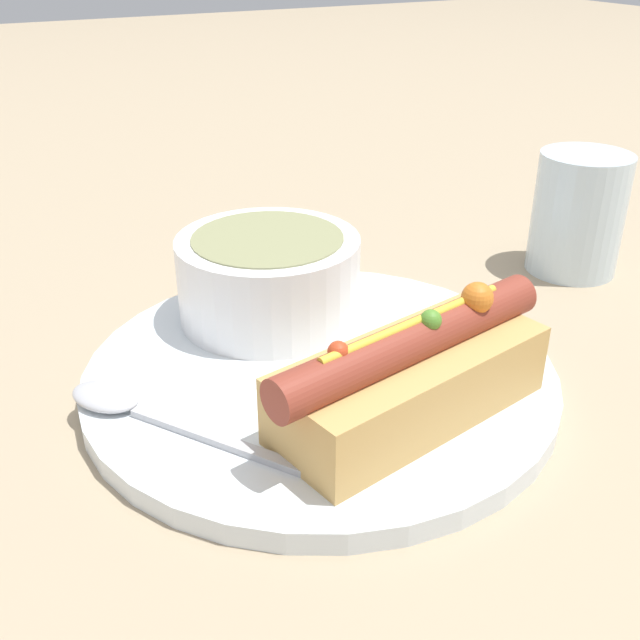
% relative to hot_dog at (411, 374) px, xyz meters
% --- Properties ---
extents(ground_plane, '(4.00, 4.00, 0.00)m').
position_rel_hot_dog_xyz_m(ground_plane, '(-0.02, 0.07, -0.04)').
color(ground_plane, tan).
extents(dinner_plate, '(0.28, 0.28, 0.01)m').
position_rel_hot_dog_xyz_m(dinner_plate, '(-0.02, 0.07, -0.03)').
color(dinner_plate, white).
rests_on(dinner_plate, ground_plane).
extents(hot_dog, '(0.18, 0.09, 0.07)m').
position_rel_hot_dog_xyz_m(hot_dog, '(0.00, 0.00, 0.00)').
color(hot_dog, tan).
rests_on(hot_dog, dinner_plate).
extents(soup_bowl, '(0.12, 0.12, 0.06)m').
position_rel_hot_dog_xyz_m(soup_bowl, '(-0.02, 0.14, 0.01)').
color(soup_bowl, white).
rests_on(soup_bowl, dinner_plate).
extents(spoon, '(0.10, 0.14, 0.01)m').
position_rel_hot_dog_xyz_m(spoon, '(-0.13, 0.07, -0.02)').
color(spoon, '#B7B7BC').
rests_on(spoon, dinner_plate).
extents(drinking_glass, '(0.07, 0.07, 0.09)m').
position_rel_hot_dog_xyz_m(drinking_glass, '(0.24, 0.12, 0.01)').
color(drinking_glass, silver).
rests_on(drinking_glass, ground_plane).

